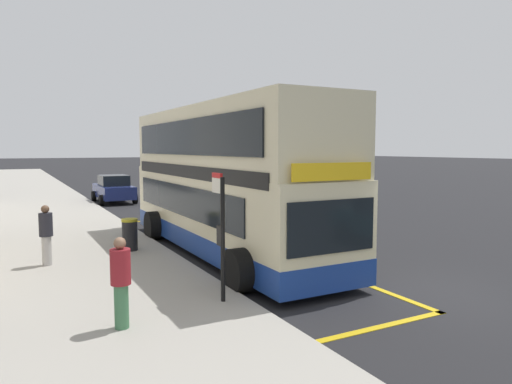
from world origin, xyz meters
The scene contains 11 objects.
ground_plane centered at (0.00, 32.00, 0.00)m, with size 260.00×260.00×0.00m, color black.
pavement_near centered at (-7.00, 32.00, 0.07)m, with size 6.00×76.00×0.14m, color #A39E93.
double_decker_bus centered at (-2.46, 6.23, 2.06)m, with size 3.19×10.75×4.40m.
bus_bay_markings centered at (-2.42, 6.45, 0.01)m, with size 3.16×14.23×0.01m.
bus_stop_sign centered at (-4.52, 1.75, 1.66)m, with size 0.09×0.51×2.56m.
parked_car_maroon_behind centered at (4.88, 16.97, 0.80)m, with size 2.09×4.20×1.62m.
parked_car_navy_far centered at (-2.76, 21.45, 0.80)m, with size 2.09×4.20×1.62m.
parked_car_teal_ahead centered at (4.54, 27.89, 0.80)m, with size 2.09×4.20×1.62m.
pedestrian_waiting_near_sign centered at (-6.61, 1.20, 0.98)m, with size 0.34×0.34×1.57m.
pedestrian_further_back centered at (-7.41, 6.47, 0.99)m, with size 0.34×0.34×1.58m.
litter_bin centered at (-5.08, 7.24, 0.62)m, with size 0.47×0.47×0.96m.
Camera 1 is at (-8.20, -6.62, 3.18)m, focal length 32.60 mm.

